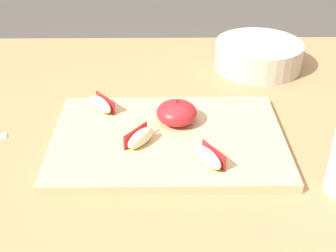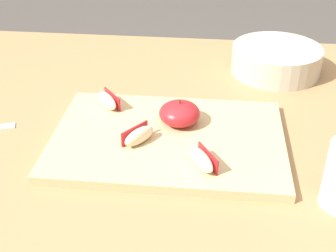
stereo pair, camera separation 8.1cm
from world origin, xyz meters
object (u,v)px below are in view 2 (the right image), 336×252
apple_wedge_back (139,136)px  apple_wedge_near_knife (108,100)px  cutting_board (168,139)px  ceramic_fruit_bowl (276,59)px  apple_wedge_right (202,160)px  apple_half_skin_up (180,113)px

apple_wedge_back → apple_wedge_near_knife: 0.14m
apple_wedge_back → apple_wedge_near_knife: bearing=124.6°
apple_wedge_back → cutting_board: bearing=30.2°
ceramic_fruit_bowl → apple_wedge_right: bearing=-110.6°
apple_wedge_right → ceramic_fruit_bowl: 0.44m
apple_half_skin_up → apple_wedge_right: apple_half_skin_up is taller
apple_wedge_right → apple_wedge_back: 0.13m
apple_wedge_near_knife → ceramic_fruit_bowl: bearing=34.0°
cutting_board → apple_wedge_back: 0.06m
apple_half_skin_up → apple_wedge_near_knife: bearing=162.6°
apple_wedge_right → apple_wedge_near_knife: (-0.19, 0.18, 0.00)m
apple_wedge_right → apple_wedge_back: bearing=152.5°
apple_wedge_near_knife → apple_wedge_right: bearing=-42.4°
apple_half_skin_up → apple_wedge_right: bearing=-70.0°
apple_half_skin_up → ceramic_fruit_bowl: apple_half_skin_up is taller
cutting_board → apple_wedge_right: bearing=-53.3°
apple_wedge_near_knife → ceramic_fruit_bowl: 0.42m
apple_wedge_right → ceramic_fruit_bowl: ceramic_fruit_bowl is taller
apple_half_skin_up → ceramic_fruit_bowl: size_ratio=0.37×
apple_wedge_right → ceramic_fruit_bowl: size_ratio=0.32×
apple_wedge_right → ceramic_fruit_bowl: (0.16, 0.41, 0.00)m
apple_half_skin_up → ceramic_fruit_bowl: bearing=54.2°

